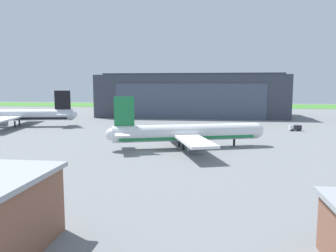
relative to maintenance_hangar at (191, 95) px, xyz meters
The scene contains 6 objects.
ground_plane 96.52m from the maintenance_hangar, 93.73° to the right, with size 440.00×440.00×0.00m, color slate.
grass_field_strip 88.16m from the maintenance_hangar, 94.09° to the left, with size 440.00×56.00×0.08m, color #448432.
maintenance_hangar is the anchor object (origin of this frame).
airliner_near_left 90.30m from the maintenance_hangar, 87.42° to the right, with size 38.65×36.09×12.99m.
airliner_far_right 85.72m from the maintenance_hangar, 139.40° to the right, with size 48.28×43.73×13.71m.
baggage_tug 67.04m from the maintenance_hangar, 54.03° to the right, with size 4.25×2.57×1.95m.
Camera 1 is at (15.79, -75.18, 15.54)m, focal length 35.06 mm.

